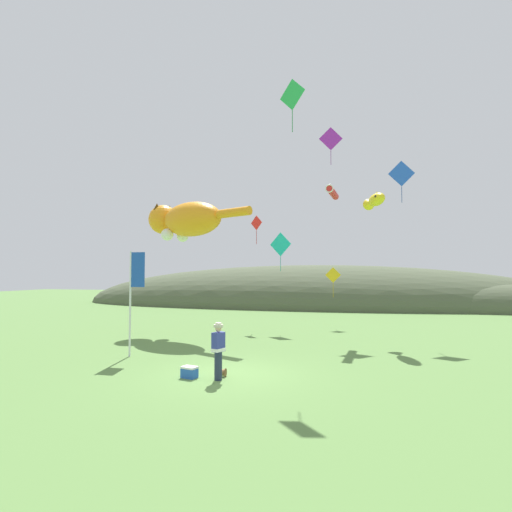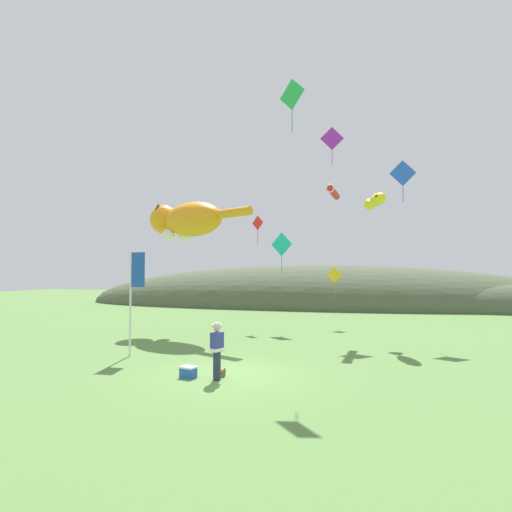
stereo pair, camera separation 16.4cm
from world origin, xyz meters
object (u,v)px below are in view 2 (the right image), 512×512
kite_diamond_teal (282,245)px  kite_diamond_green (292,95)px  kite_tube_streamer (333,193)px  kite_diamond_violet (332,139)px  kite_diamond_gold (334,275)px  festival_attendant (217,349)px  picnic_cooler (188,372)px  kite_diamond_red (258,223)px  kite_diamond_blue (403,173)px  festival_banner_pole (134,287)px  kite_giant_cat (187,220)px  kite_fish_windsock (376,200)px  kite_spool (222,372)px

kite_diamond_teal → kite_diamond_green: size_ratio=1.07×
kite_tube_streamer → kite_diamond_violet: kite_diamond_violet is taller
kite_diamond_gold → kite_diamond_green: bearing=-96.7°
festival_attendant → kite_tube_streamer: kite_tube_streamer is taller
picnic_cooler → kite_diamond_red: size_ratio=0.30×
kite_diamond_violet → kite_diamond_blue: (3.88, -1.51, -2.76)m
festival_banner_pole → kite_tube_streamer: size_ratio=1.76×
kite_diamond_violet → kite_diamond_green: 8.79m
festival_attendant → kite_diamond_red: size_ratio=0.96×
kite_giant_cat → festival_banner_pole: bearing=-84.0°
picnic_cooler → kite_diamond_gold: (3.91, 13.49, 3.02)m
kite_tube_streamer → kite_diamond_teal: 4.58m
kite_giant_cat → kite_diamond_green: kite_diamond_green is taller
kite_fish_windsock → kite_diamond_green: (-3.49, -5.57, 3.47)m
kite_diamond_gold → kite_diamond_blue: (3.86, -2.51, 5.60)m
kite_tube_streamer → kite_diamond_blue: kite_diamond_blue is taller
kite_spool → kite_diamond_green: size_ratio=0.12×
kite_diamond_green → kite_diamond_red: bearing=112.1°
kite_diamond_teal → kite_spool: bearing=-89.4°
kite_diamond_teal → kite_diamond_red: (-1.75, 1.09, 1.48)m
kite_diamond_red → kite_diamond_teal: bearing=-31.8°
festival_attendant → picnic_cooler: bearing=177.6°
kite_diamond_teal → picnic_cooler: bearing=-94.3°
kite_diamond_gold → kite_diamond_blue: size_ratio=0.81×
kite_diamond_teal → kite_diamond_gold: size_ratio=1.25×
kite_giant_cat → kite_diamond_violet: bearing=22.4°
kite_tube_streamer → kite_diamond_green: bearing=-102.5°
kite_diamond_green → kite_spool: bearing=-117.5°
kite_diamond_teal → kite_diamond_gold: (3.02, 1.79, -1.86)m
kite_spool → picnic_cooler: 1.07m
kite_tube_streamer → kite_spool: bearing=-108.3°
picnic_cooler → kite_diamond_green: 11.42m
kite_diamond_violet → kite_diamond_red: bearing=176.3°
festival_attendant → kite_giant_cat: kite_giant_cat is taller
festival_attendant → kite_diamond_violet: kite_diamond_violet is taller
kite_spool → kite_diamond_gold: (2.91, 13.10, 3.07)m
festival_banner_pole → kite_diamond_gold: festival_banner_pole is taller
kite_spool → kite_diamond_green: kite_diamond_green is taller
festival_attendant → kite_diamond_green: 10.52m
kite_diamond_gold → kite_fish_windsock: bearing=-60.1°
festival_attendant → picnic_cooler: size_ratio=3.19×
kite_fish_windsock → kite_spool: bearing=-120.4°
kite_fish_windsock → kite_diamond_teal: kite_fish_windsock is taller
kite_diamond_violet → kite_diamond_gold: (0.02, 1.01, -8.35)m
picnic_cooler → kite_diamond_gold: size_ratio=0.30×
kite_spool → kite_diamond_red: bearing=98.6°
kite_spool → festival_banner_pole: 5.60m
festival_banner_pole → kite_diamond_green: size_ratio=1.92×
kite_giant_cat → kite_diamond_blue: bearing=8.7°
kite_diamond_violet → kite_diamond_green: (-1.11, -8.67, -0.98)m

